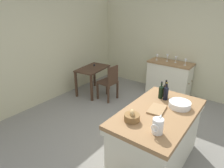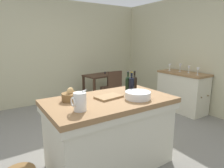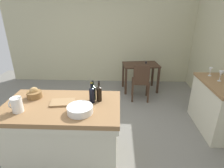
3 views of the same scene
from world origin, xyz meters
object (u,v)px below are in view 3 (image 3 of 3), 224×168
object	(u,v)px
wine_bottle_dark	(99,93)
wash_bowl	(80,109)
island_table	(64,130)
wine_bottle_green	(92,94)
cutting_board	(63,102)
bread_basket	(34,94)
wine_glass_middle	(221,74)
writing_desk	(141,68)
wine_glass_right	(211,70)
side_cabinet	(216,107)
pitcher	(17,105)
wooden_chair	(141,81)
wine_bottle_amber	(93,92)

from	to	relation	value
wine_bottle_dark	wash_bowl	bearing A→B (deg)	-122.60
island_table	wine_bottle_green	world-z (taller)	wine_bottle_green
cutting_board	wine_bottle_green	bearing A→B (deg)	5.75
wash_bowl	cutting_board	xyz separation A→B (m)	(-0.28, 0.23, -0.03)
bread_basket	wine_glass_middle	distance (m)	3.02
island_table	writing_desk	distance (m)	2.80
island_table	wash_bowl	bearing A→B (deg)	-32.37
writing_desk	wash_bowl	bearing A→B (deg)	-111.12
wine_glass_right	wine_bottle_dark	bearing A→B (deg)	-151.62
side_cabinet	writing_desk	bearing A→B (deg)	125.07
wine_bottle_dark	writing_desk	bearing A→B (deg)	70.59
bread_basket	cutting_board	distance (m)	0.47
wine_bottle_dark	wine_glass_right	distance (m)	2.22
pitcher	side_cabinet	bearing A→B (deg)	18.74
side_cabinet	bread_basket	size ratio (longest dim) A/B	5.55
wine_glass_middle	wine_glass_right	distance (m)	0.27
writing_desk	wine_bottle_dark	world-z (taller)	wine_bottle_dark
side_cabinet	wooden_chair	xyz separation A→B (m)	(-1.21, 1.06, 0.04)
wine_bottle_amber	wine_bottle_green	world-z (taller)	wine_bottle_green
wash_bowl	wine_bottle_amber	distance (m)	0.38
side_cabinet	bread_basket	distance (m)	3.02
writing_desk	wine_glass_right	xyz separation A→B (m)	(1.13, -1.28, 0.40)
wine_bottle_amber	wine_bottle_dark	bearing A→B (deg)	-23.68
island_table	wine_bottle_amber	bearing A→B (deg)	22.22
side_cabinet	writing_desk	world-z (taller)	side_cabinet
side_cabinet	wine_bottle_amber	size ratio (longest dim) A/B	4.00
writing_desk	wine_bottle_green	size ratio (longest dim) A/B	3.30
island_table	side_cabinet	xyz separation A→B (m)	(2.48, 0.81, -0.03)
wooden_chair	pitcher	size ratio (longest dim) A/B	3.90
island_table	side_cabinet	distance (m)	2.61
wash_bowl	cutting_board	bearing A→B (deg)	141.07
wooden_chair	wine_bottle_amber	distance (m)	1.98
side_cabinet	wash_bowl	xyz separation A→B (m)	(-2.19, -1.00, 0.49)
wooden_chair	cutting_board	distance (m)	2.26
island_table	wine_glass_right	xyz separation A→B (m)	(2.45, 1.18, 0.52)
side_cabinet	wine_bottle_dark	size ratio (longest dim) A/B	3.94
island_table	writing_desk	xyz separation A→B (m)	(1.32, 2.47, 0.12)
island_table	wooden_chair	world-z (taller)	wooden_chair
cutting_board	wine_glass_middle	distance (m)	2.64
wine_bottle_dark	wine_bottle_amber	size ratio (longest dim) A/B	1.02
wash_bowl	wine_bottle_green	distance (m)	0.30
side_cabinet	island_table	bearing A→B (deg)	-161.87
wooden_chair	wine_glass_middle	xyz separation A→B (m)	(1.23, -0.95, 0.53)
wine_bottle_amber	bread_basket	bearing A→B (deg)	178.67
cutting_board	wine_glass_right	bearing A→B (deg)	25.18
side_cabinet	wine_glass_middle	bearing A→B (deg)	82.24
wooden_chair	writing_desk	bearing A→B (deg)	85.09
wine_bottle_green	wooden_chair	bearing A→B (deg)	64.28
wash_bowl	wine_glass_right	bearing A→B (deg)	32.43
pitcher	writing_desk	bearing A→B (deg)	56.02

